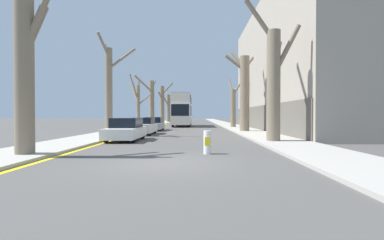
{
  "coord_description": "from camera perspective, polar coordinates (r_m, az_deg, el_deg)",
  "views": [
    {
      "loc": [
        1.07,
        -9.51,
        1.55
      ],
      "look_at": [
        0.44,
        27.33,
        0.97
      ],
      "focal_mm": 28.0,
      "sensor_mm": 36.0,
      "label": 1
    }
  ],
  "objects": [
    {
      "name": "ground_plane",
      "position": [
        9.69,
        -5.42,
        -8.3
      ],
      "size": [
        300.0,
        300.0,
        0.0
      ],
      "primitive_type": "plane",
      "color": "#4C4947"
    },
    {
      "name": "parked_car_2",
      "position": [
        30.52,
        -7.27,
        -0.8
      ],
      "size": [
        1.75,
        4.2,
        1.37
      ],
      "color": "#9EA3AD",
      "rests_on": "ground"
    },
    {
      "name": "street_tree_left_0",
      "position": [
        12.93,
        -29.11,
        8.84
      ],
      "size": [
        1.36,
        1.89,
        7.69
      ],
      "color": "#7A6B56",
      "rests_on": "ground"
    },
    {
      "name": "street_tree_left_2",
      "position": [
        33.87,
        -10.28,
        3.23
      ],
      "size": [
        2.91,
        5.22,
        6.01
      ],
      "color": "#7A6B56",
      "rests_on": "ground"
    },
    {
      "name": "sidewalk_left",
      "position": [
        59.93,
        -5.69,
        -0.52
      ],
      "size": [
        3.05,
        120.0,
        0.12
      ],
      "primitive_type": "cube",
      "color": "#A39E93",
      "rests_on": "ground"
    },
    {
      "name": "kerb_line_stripe",
      "position": [
        59.76,
        -4.07,
        -0.58
      ],
      "size": [
        0.24,
        120.0,
        0.01
      ],
      "primitive_type": "cube",
      "color": "yellow",
      "rests_on": "ground"
    },
    {
      "name": "street_tree_right_1",
      "position": [
        28.07,
        9.91,
        5.47
      ],
      "size": [
        2.92,
        1.87,
        7.54
      ],
      "color": "#7A6B56",
      "rests_on": "ground"
    },
    {
      "name": "street_tree_left_5",
      "position": [
        66.78,
        -4.49,
        2.59
      ],
      "size": [
        2.99,
        4.07,
        7.32
      ],
      "color": "#7A6B56",
      "rests_on": "ground"
    },
    {
      "name": "street_tree_left_1",
      "position": [
        22.91,
        -15.51,
        5.95
      ],
      "size": [
        2.86,
        2.9,
        7.42
      ],
      "color": "#7A6B56",
      "rests_on": "ground"
    },
    {
      "name": "street_tree_right_2",
      "position": [
        37.38,
        7.89,
        2.75
      ],
      "size": [
        2.01,
        2.9,
        6.27
      ],
      "color": "#7A6B56",
      "rests_on": "ground"
    },
    {
      "name": "double_decker_bus",
      "position": [
        42.18,
        -1.88,
        2.22
      ],
      "size": [
        2.49,
        10.6,
        4.44
      ],
      "color": "silver",
      "rests_on": "ground"
    },
    {
      "name": "parked_car_1",
      "position": [
        24.71,
        -9.24,
        -1.18
      ],
      "size": [
        1.72,
        4.55,
        1.36
      ],
      "color": "silver",
      "rests_on": "ground"
    },
    {
      "name": "street_tree_right_0",
      "position": [
        17.61,
        15.29,
        7.34
      ],
      "size": [
        3.12,
        2.75,
        8.1
      ],
      "color": "#7A6B56",
      "rests_on": "ground"
    },
    {
      "name": "street_tree_left_4",
      "position": [
        55.22,
        -5.7,
        3.17
      ],
      "size": [
        2.85,
        2.73,
        7.44
      ],
      "color": "#7A6B56",
      "rests_on": "ground"
    },
    {
      "name": "street_tree_left_3",
      "position": [
        44.21,
        -7.76,
        3.73
      ],
      "size": [
        2.64,
        4.2,
        7.24
      ],
      "color": "#7A6B56",
      "rests_on": "ground"
    },
    {
      "name": "sidewalk_right",
      "position": [
        59.72,
        5.6,
        -0.53
      ],
      "size": [
        3.05,
        120.0,
        0.12
      ],
      "primitive_type": "cube",
      "color": "#A39E93",
      "rests_on": "ground"
    },
    {
      "name": "building_facade_right",
      "position": [
        33.56,
        20.99,
        9.43
      ],
      "size": [
        10.08,
        30.14,
        13.14
      ],
      "color": "#9E9384",
      "rests_on": "ground"
    },
    {
      "name": "parked_car_0",
      "position": [
        18.86,
        -12.46,
        -1.84
      ],
      "size": [
        1.8,
        4.56,
        1.38
      ],
      "color": "silver",
      "rests_on": "ground"
    },
    {
      "name": "traffic_bollard",
      "position": [
        12.02,
        2.93,
        -4.26
      ],
      "size": [
        0.3,
        0.31,
        0.93
      ],
      "color": "white",
      "rests_on": "ground"
    }
  ]
}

